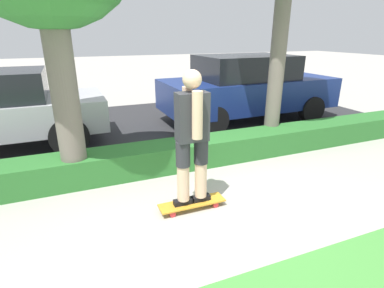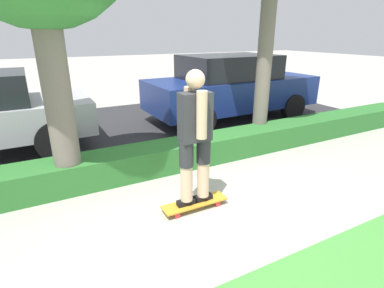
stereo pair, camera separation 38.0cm
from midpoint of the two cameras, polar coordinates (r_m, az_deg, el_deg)
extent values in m
plane|color=#ADA89E|center=(3.96, 2.50, -13.19)|extent=(60.00, 60.00, 0.00)
cube|color=#2D2D30|center=(7.57, -13.60, 2.96)|extent=(12.75, 5.00, 0.01)
cube|color=#2D702D|center=(5.14, -6.40, -2.27)|extent=(12.75, 0.60, 0.44)
cube|color=gold|center=(4.02, -2.21, -11.18)|extent=(0.89, 0.24, 0.02)
cylinder|color=red|center=(4.10, 2.23, -11.31)|extent=(0.08, 0.04, 0.08)
cylinder|color=red|center=(4.23, 1.01, -10.19)|extent=(0.08, 0.04, 0.08)
cylinder|color=red|center=(3.88, -5.74, -13.43)|extent=(0.08, 0.04, 0.08)
cylinder|color=red|center=(4.02, -6.73, -12.14)|extent=(0.08, 0.04, 0.08)
cube|color=black|center=(3.96, -3.83, -11.04)|extent=(0.26, 0.09, 0.07)
cylinder|color=beige|center=(3.75, -3.98, -5.37)|extent=(0.16, 0.16, 0.80)
cylinder|color=#2D2D33|center=(3.65, -4.07, -1.99)|extent=(0.18, 0.18, 0.32)
cube|color=black|center=(4.05, -0.64, -10.23)|extent=(0.26, 0.09, 0.07)
cylinder|color=beige|center=(3.84, -0.67, -4.66)|extent=(0.16, 0.16, 0.80)
cylinder|color=#2D2D33|center=(3.75, -0.68, -1.35)|extent=(0.18, 0.18, 0.32)
cube|color=#333338|center=(3.56, -2.46, 5.13)|extent=(0.38, 0.21, 0.59)
cylinder|color=beige|center=(3.40, -1.33, 5.47)|extent=(0.12, 0.12, 0.55)
cylinder|color=beige|center=(3.68, -3.53, 6.58)|extent=(0.12, 0.12, 0.55)
sphere|color=beige|center=(3.47, -2.57, 12.19)|extent=(0.23, 0.23, 0.23)
cylinder|color=#70665B|center=(4.45, -26.43, 7.67)|extent=(0.37, 0.37, 2.74)
cylinder|color=#70665B|center=(6.11, 11.92, 15.85)|extent=(0.29, 0.29, 3.51)
cylinder|color=black|center=(6.02, -26.07, 0.57)|extent=(0.73, 0.21, 0.73)
cylinder|color=black|center=(7.57, -26.69, 4.20)|extent=(0.73, 0.21, 0.73)
cube|color=navy|center=(8.16, 6.30, 9.78)|extent=(4.58, 1.97, 0.75)
cube|color=black|center=(7.99, 5.65, 14.44)|extent=(2.40, 1.69, 0.59)
cylinder|color=black|center=(8.47, 17.45, 6.76)|extent=(0.68, 0.22, 0.68)
cylinder|color=black|center=(9.72, 10.40, 9.01)|extent=(0.68, 0.22, 0.68)
cylinder|color=black|center=(6.82, 0.27, 4.59)|extent=(0.68, 0.22, 0.68)
cylinder|color=black|center=(8.32, -5.26, 7.39)|extent=(0.68, 0.22, 0.68)
camera|label=1|loc=(0.19, 87.31, 0.99)|focal=28.00mm
camera|label=2|loc=(0.19, -92.69, -0.99)|focal=28.00mm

